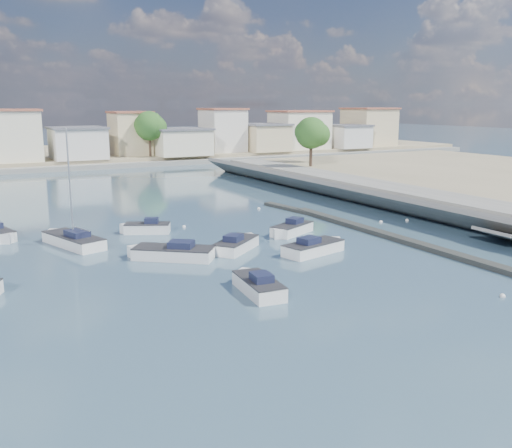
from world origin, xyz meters
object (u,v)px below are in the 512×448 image
Objects in this scene: motorboat_f at (145,229)px; motorboat_h at (316,248)px; motorboat_a at (257,285)px; motorboat_b at (237,245)px; sailboat at (72,240)px; motorboat_c at (170,253)px; motorboat_d at (291,230)px.

motorboat_f is 0.75× the size of motorboat_h.
motorboat_b is at bearing 70.29° from motorboat_a.
motorboat_f is 0.45× the size of sailboat.
motorboat_b is at bearing -0.27° from motorboat_c.
sailboat reaches higher than motorboat_a.
motorboat_d is (11.28, 2.48, -0.00)m from motorboat_c.
motorboat_h is at bearing -104.56° from motorboat_d.
motorboat_c is at bearing 160.42° from motorboat_h.
motorboat_f is at bearing 126.19° from motorboat_h.
motorboat_a and motorboat_c have the same top height.
motorboat_h is 18.34m from sailboat.
motorboat_f is (-1.03, 17.69, -0.00)m from motorboat_a.
sailboat is at bearing 113.84° from motorboat_a.
motorboat_h is (7.79, 5.64, -0.00)m from motorboat_a.
motorboat_c is 11.55m from motorboat_d.
motorboat_b is 0.50× the size of sailboat.
motorboat_h is at bearing -19.58° from motorboat_c.
sailboat reaches higher than motorboat_b.
motorboat_a is at bearing -109.71° from motorboat_b.
motorboat_c is 0.62× the size of sailboat.
motorboat_b is 0.81× the size of motorboat_c.
motorboat_a is 0.87× the size of motorboat_c.
motorboat_a is at bearing -86.68° from motorboat_f.
motorboat_f is 6.32m from sailboat.
sailboat is (-6.15, -1.45, 0.03)m from motorboat_f.
motorboat_b is 6.57m from motorboat_d.
motorboat_d is at bearing 12.39° from motorboat_c.
motorboat_a is 9.62m from motorboat_h.
motorboat_b and motorboat_f have the same top height.
motorboat_d is (9.33, 11.58, -0.00)m from motorboat_a.
motorboat_a and motorboat_b have the same top height.
sailboat is (-7.18, 16.24, 0.03)m from motorboat_a.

